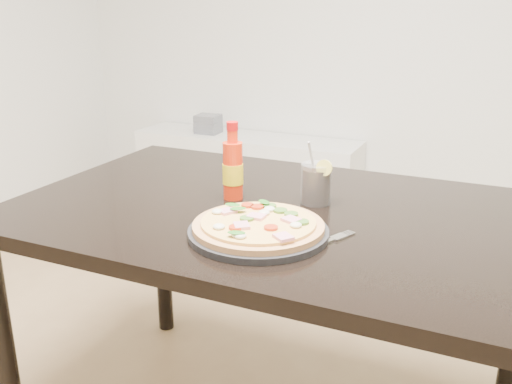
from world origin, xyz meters
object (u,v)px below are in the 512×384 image
at_px(fork, 327,241).
at_px(media_console, 246,175).
at_px(plate, 258,232).
at_px(dining_table, 274,236).
at_px(cola_cup, 316,184).
at_px(pizza, 258,225).
at_px(hot_sauce_bottle, 233,169).

xyz_separation_m(fork, media_console, (-1.12, 1.90, -0.50)).
xyz_separation_m(plate, fork, (0.16, 0.03, -0.01)).
height_order(dining_table, cola_cup, cola_cup).
distance_m(dining_table, fork, 0.28).
height_order(pizza, fork, pizza).
xyz_separation_m(hot_sauce_bottle, cola_cup, (0.22, 0.06, -0.03)).
distance_m(dining_table, plate, 0.22).
height_order(hot_sauce_bottle, fork, hot_sauce_bottle).
relative_size(cola_cup, media_console, 0.12).
bearing_deg(plate, cola_cup, 80.36).
bearing_deg(cola_cup, media_console, 121.29).
height_order(fork, media_console, fork).
relative_size(pizza, hot_sauce_bottle, 1.43).
distance_m(dining_table, hot_sauce_bottle, 0.22).
relative_size(hot_sauce_bottle, cola_cup, 1.25).
bearing_deg(fork, pizza, -146.49).
relative_size(plate, media_console, 0.24).
distance_m(plate, hot_sauce_bottle, 0.29).
relative_size(pizza, fork, 1.74).
bearing_deg(cola_cup, pizza, -99.73).
xyz_separation_m(dining_table, media_console, (-0.92, 1.73, -0.42)).
height_order(plate, hot_sauce_bottle, hot_sauce_bottle).
bearing_deg(pizza, dining_table, 101.52).
distance_m(hot_sauce_bottle, media_console, 1.97).
bearing_deg(plate, pizza, 160.53).
height_order(hot_sauce_bottle, media_console, hot_sauce_bottle).
relative_size(pizza, cola_cup, 1.79).
distance_m(cola_cup, media_console, 2.01).
relative_size(hot_sauce_bottle, fork, 1.22).
bearing_deg(cola_cup, fork, -65.56).
height_order(cola_cup, media_console, cola_cup).
xyz_separation_m(plate, cola_cup, (0.05, 0.28, 0.04)).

